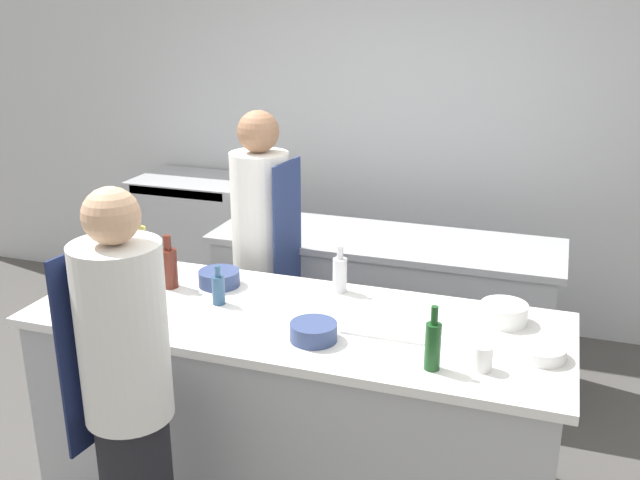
{
  "coord_description": "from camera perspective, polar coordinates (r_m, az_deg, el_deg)",
  "views": [
    {
      "loc": [
        1.06,
        -2.74,
        2.24
      ],
      "look_at": [
        0.0,
        0.35,
        1.13
      ],
      "focal_mm": 40.0,
      "sensor_mm": 36.0,
      "label": 1
    }
  ],
  "objects": [
    {
      "name": "bowl_prep_small",
      "position": [
        3.59,
        -8.07,
        -3.04
      ],
      "size": [
        0.21,
        0.21,
        0.08
      ],
      "color": "navy",
      "rests_on": "prep_counter"
    },
    {
      "name": "bowl_mixing_large",
      "position": [
        3.01,
        17.29,
        -8.52
      ],
      "size": [
        0.2,
        0.2,
        0.05
      ],
      "color": "white",
      "rests_on": "prep_counter"
    },
    {
      "name": "pass_counter",
      "position": [
        4.44,
        5.05,
        -5.21
      ],
      "size": [
        2.09,
        0.68,
        0.88
      ],
      "color": "#A8AAAF",
      "rests_on": "ground_plane"
    },
    {
      "name": "chef_at_prep_near",
      "position": [
        2.82,
        -15.09,
        -12.09
      ],
      "size": [
        0.36,
        0.34,
        1.64
      ],
      "rotation": [
        0.0,
        0.0,
        1.45
      ],
      "color": "black",
      "rests_on": "ground_plane"
    },
    {
      "name": "bottle_sauce",
      "position": [
        3.37,
        -8.13,
        -3.89
      ],
      "size": [
        0.06,
        0.06,
        0.19
      ],
      "color": "#2D5175",
      "rests_on": "prep_counter"
    },
    {
      "name": "cup",
      "position": [
        2.85,
        12.9,
        -9.17
      ],
      "size": [
        0.08,
        0.08,
        0.1
      ],
      "color": "white",
      "rests_on": "prep_counter"
    },
    {
      "name": "bottle_olive_oil",
      "position": [
        2.79,
        9.02,
        -8.25
      ],
      "size": [
        0.06,
        0.06,
        0.26
      ],
      "color": "#19471E",
      "rests_on": "prep_counter"
    },
    {
      "name": "bowl_wooden_salad",
      "position": [
        3.01,
        -0.52,
        -7.34
      ],
      "size": [
        0.2,
        0.2,
        0.08
      ],
      "color": "navy",
      "rests_on": "prep_counter"
    },
    {
      "name": "cutting_board",
      "position": [
        3.11,
        5.72,
        -7.13
      ],
      "size": [
        0.4,
        0.2,
        0.01
      ],
      "color": "white",
      "rests_on": "prep_counter"
    },
    {
      "name": "bottle_vinegar",
      "position": [
        3.88,
        -14.3,
        -0.44
      ],
      "size": [
        0.09,
        0.09,
        0.31
      ],
      "color": "#B2A84C",
      "rests_on": "prep_counter"
    },
    {
      "name": "prep_counter",
      "position": [
        3.45,
        -1.94,
        -12.7
      ],
      "size": [
        2.44,
        0.9,
        0.88
      ],
      "color": "#A8AAAF",
      "rests_on": "ground_plane"
    },
    {
      "name": "ground_plane",
      "position": [
        3.7,
        -1.86,
        -18.55
      ],
      "size": [
        16.0,
        16.0,
        0.0
      ],
      "primitive_type": "plane",
      "color": "#4C4947"
    },
    {
      "name": "bottle_wine",
      "position": [
        3.46,
        1.6,
        -2.71
      ],
      "size": [
        0.07,
        0.07,
        0.24
      ],
      "color": "silver",
      "rests_on": "prep_counter"
    },
    {
      "name": "oven_range",
      "position": [
        5.46,
        -9.65,
        -0.16
      ],
      "size": [
        0.87,
        0.61,
        0.99
      ],
      "color": "#A8AAAF",
      "rests_on": "ground_plane"
    },
    {
      "name": "bowl_ceramic_blue",
      "position": [
        3.26,
        14.5,
        -5.67
      ],
      "size": [
        0.21,
        0.21,
        0.09
      ],
      "color": "white",
      "rests_on": "prep_counter"
    },
    {
      "name": "bottle_cooking_oil",
      "position": [
        3.59,
        -11.99,
        -2.1
      ],
      "size": [
        0.08,
        0.08,
        0.27
      ],
      "color": "#5B2319",
      "rests_on": "prep_counter"
    },
    {
      "name": "wall_back",
      "position": [
        5.06,
        6.65,
        9.07
      ],
      "size": [
        8.0,
        0.06,
        2.8
      ],
      "color": "silver",
      "rests_on": "ground_plane"
    },
    {
      "name": "chef_at_stove",
      "position": [
        4.07,
        -4.64,
        -1.28
      ],
      "size": [
        0.35,
        0.34,
        1.68
      ],
      "rotation": [
        0.0,
        0.0,
        -1.67
      ],
      "color": "black",
      "rests_on": "ground_plane"
    },
    {
      "name": "bottle_water",
      "position": [
        3.25,
        -15.96,
        -5.09
      ],
      "size": [
        0.07,
        0.07,
        0.22
      ],
      "color": "black",
      "rests_on": "prep_counter"
    }
  ]
}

